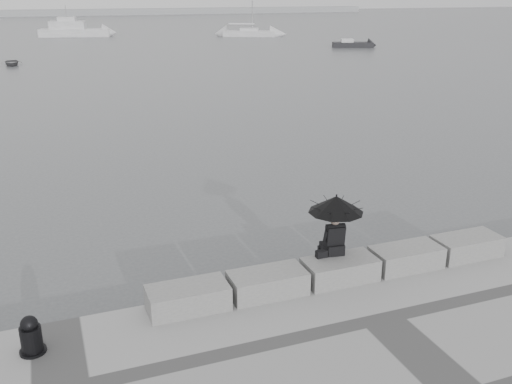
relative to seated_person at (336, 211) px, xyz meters
name	(u,v)px	position (x,y,z in m)	size (l,w,h in m)	color
ground	(329,291)	(0.00, 0.14, -2.01)	(360.00, 360.00, 0.00)	#4B4E51
stone_block_far_left	(188,298)	(-3.40, -0.31, -1.26)	(1.60, 0.80, 0.50)	slate
stone_block_left	(268,283)	(-1.70, -0.31, -1.26)	(1.60, 0.80, 0.50)	slate
stone_block_centre	(340,270)	(0.00, -0.31, -1.26)	(1.60, 0.80, 0.50)	slate
stone_block_right	(406,257)	(1.70, -0.31, -1.26)	(1.60, 0.80, 0.50)	slate
stone_block_far_right	(466,246)	(3.40, -0.31, -1.26)	(1.60, 0.80, 0.50)	slate
seated_person	(336,211)	(0.00, 0.00, 0.00)	(1.21, 1.21, 1.39)	black
bag	(321,254)	(-0.35, -0.07, -0.93)	(0.25, 0.14, 0.16)	black
mooring_bollard	(31,337)	(-6.31, -0.75, -1.20)	(0.46, 0.46, 0.73)	black
distant_landmass	(20,13)	(-8.14, 154.65, -1.12)	(180.00, 8.00, 2.80)	#95989A
sailboat_right	(249,33)	(24.27, 71.68, -1.49)	(7.89, 5.44, 12.90)	silver
motor_cruiser	(75,30)	(0.19, 80.36, -1.12)	(10.32, 4.93, 4.50)	silver
small_motorboat	(353,45)	(29.95, 51.27, -1.69)	(4.99, 3.13, 1.10)	black
dinghy	(12,63)	(-7.78, 47.20, -1.78)	(2.78, 1.18, 0.47)	slate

